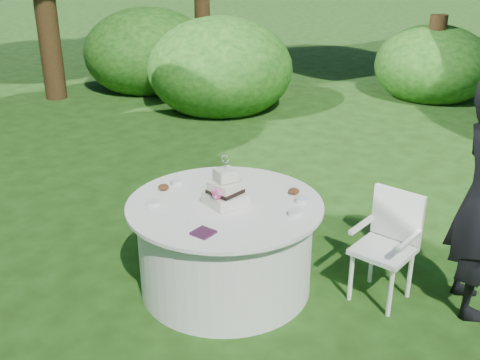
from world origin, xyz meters
name	(u,v)px	position (x,y,z in m)	size (l,w,h in m)	color
ground	(226,285)	(0.00, 0.00, 0.00)	(80.00, 80.00, 0.00)	#1B340E
napkins	(203,233)	(0.20, -0.50, 0.78)	(0.14, 0.14, 0.02)	#411B37
feather_plume	(166,212)	(-0.24, -0.41, 0.78)	(0.48, 0.07, 0.01)	white
table	(225,245)	(0.00, 0.00, 0.39)	(1.56, 1.56, 0.77)	white
cake	(225,191)	(0.03, -0.03, 0.88)	(0.34, 0.34, 0.41)	beige
chair	(389,238)	(1.11, 0.68, 0.52)	(0.46, 0.45, 0.89)	white
votives	(230,199)	(0.02, 0.04, 0.79)	(1.22, 0.85, 0.04)	white
petal_cups	(228,189)	(-0.11, 0.18, 0.79)	(1.00, 0.67, 0.05)	#562D16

